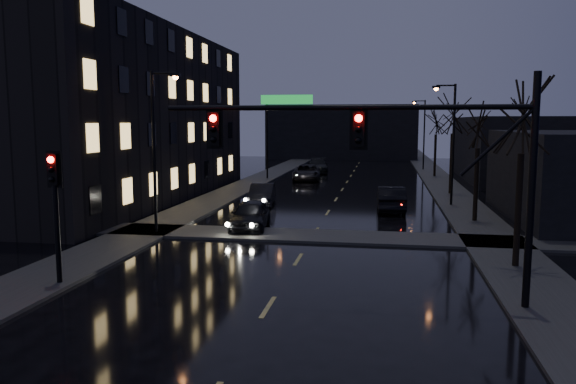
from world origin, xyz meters
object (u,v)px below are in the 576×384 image
at_px(oncoming_car_a, 250,215).
at_px(lead_car, 391,199).
at_px(oncoming_car_c, 307,173).
at_px(oncoming_car_d, 318,166).
at_px(oncoming_car_b, 262,195).

distance_m(oncoming_car_a, lead_car, 10.36).
bearing_deg(oncoming_car_a, oncoming_car_c, 86.10).
relative_size(oncoming_car_d, lead_car, 1.16).
xyz_separation_m(oncoming_car_a, oncoming_car_b, (-1.23, 8.46, -0.04)).
relative_size(oncoming_car_c, oncoming_car_d, 1.00).
relative_size(oncoming_car_a, oncoming_car_c, 0.81).
height_order(oncoming_car_d, lead_car, oncoming_car_d).
xyz_separation_m(oncoming_car_d, lead_car, (7.61, -25.21, -0.02)).
bearing_deg(oncoming_car_b, oncoming_car_c, 80.76).
height_order(oncoming_car_c, oncoming_car_d, oncoming_car_d).
bearing_deg(lead_car, oncoming_car_d, -75.64).
height_order(oncoming_car_c, lead_car, lead_car).
relative_size(oncoming_car_b, oncoming_car_c, 0.80).
height_order(oncoming_car_b, oncoming_car_c, oncoming_car_c).
height_order(oncoming_car_a, oncoming_car_b, oncoming_car_a).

